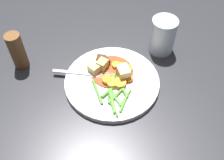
{
  "coord_description": "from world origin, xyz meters",
  "views": [
    {
      "loc": [
        -0.48,
        0.01,
        0.59
      ],
      "look_at": [
        0.0,
        0.0,
        0.02
      ],
      "focal_mm": 42.48,
      "sensor_mm": 36.0,
      "label": 1
    }
  ],
  "objects_px": {
    "carrot_slice_3": "(116,65)",
    "meat_chunk_0": "(104,62)",
    "carrot_slice_5": "(107,80)",
    "meat_chunk_1": "(101,59)",
    "fork": "(84,73)",
    "carrot_slice_4": "(113,83)",
    "carrot_slice_1": "(129,78)",
    "potato_chunk_0": "(102,65)",
    "potato_chunk_1": "(95,68)",
    "dinner_plate": "(112,82)",
    "carrot_slice_2": "(120,83)",
    "carrot_slice_0": "(127,69)",
    "carrot_slice_6": "(122,68)",
    "water_glass": "(163,36)",
    "potato_chunk_2": "(123,73)",
    "pepper_mill": "(17,51)"
  },
  "relations": [
    {
      "from": "carrot_slice_3",
      "to": "fork",
      "type": "height_order",
      "value": "carrot_slice_3"
    },
    {
      "from": "carrot_slice_2",
      "to": "carrot_slice_4",
      "type": "bearing_deg",
      "value": 88.95
    },
    {
      "from": "dinner_plate",
      "to": "carrot_slice_3",
      "type": "distance_m",
      "value": 0.05
    },
    {
      "from": "carrot_slice_4",
      "to": "carrot_slice_2",
      "type": "bearing_deg",
      "value": -91.05
    },
    {
      "from": "potato_chunk_2",
      "to": "pepper_mill",
      "type": "xyz_separation_m",
      "value": [
        0.07,
        0.3,
        0.03
      ]
    },
    {
      "from": "carrot_slice_2",
      "to": "carrot_slice_3",
      "type": "bearing_deg",
      "value": 6.5
    },
    {
      "from": "meat_chunk_0",
      "to": "meat_chunk_1",
      "type": "distance_m",
      "value": 0.02
    },
    {
      "from": "meat_chunk_1",
      "to": "potato_chunk_2",
      "type": "bearing_deg",
      "value": -134.47
    },
    {
      "from": "dinner_plate",
      "to": "carrot_slice_5",
      "type": "relative_size",
      "value": 9.31
    },
    {
      "from": "potato_chunk_1",
      "to": "potato_chunk_2",
      "type": "bearing_deg",
      "value": -106.1
    },
    {
      "from": "dinner_plate",
      "to": "fork",
      "type": "bearing_deg",
      "value": 72.72
    },
    {
      "from": "carrot_slice_2",
      "to": "carrot_slice_5",
      "type": "distance_m",
      "value": 0.04
    },
    {
      "from": "carrot_slice_2",
      "to": "carrot_slice_3",
      "type": "height_order",
      "value": "carrot_slice_2"
    },
    {
      "from": "carrot_slice_3",
      "to": "meat_chunk_0",
      "type": "distance_m",
      "value": 0.04
    },
    {
      "from": "carrot_slice_0",
      "to": "meat_chunk_1",
      "type": "distance_m",
      "value": 0.08
    },
    {
      "from": "meat_chunk_1",
      "to": "water_glass",
      "type": "relative_size",
      "value": 0.23
    },
    {
      "from": "potato_chunk_0",
      "to": "potato_chunk_1",
      "type": "xyz_separation_m",
      "value": [
        -0.01,
        0.02,
        -0.0
      ]
    },
    {
      "from": "dinner_plate",
      "to": "fork",
      "type": "distance_m",
      "value": 0.08
    },
    {
      "from": "carrot_slice_6",
      "to": "carrot_slice_4",
      "type": "bearing_deg",
      "value": 155.47
    },
    {
      "from": "dinner_plate",
      "to": "water_glass",
      "type": "height_order",
      "value": "water_glass"
    },
    {
      "from": "carrot_slice_5",
      "to": "meat_chunk_1",
      "type": "distance_m",
      "value": 0.08
    },
    {
      "from": "carrot_slice_0",
      "to": "water_glass",
      "type": "height_order",
      "value": "water_glass"
    },
    {
      "from": "carrot_slice_1",
      "to": "potato_chunk_2",
      "type": "distance_m",
      "value": 0.02
    },
    {
      "from": "dinner_plate",
      "to": "carrot_slice_0",
      "type": "relative_size",
      "value": 8.52
    },
    {
      "from": "fork",
      "to": "water_glass",
      "type": "height_order",
      "value": "water_glass"
    },
    {
      "from": "potato_chunk_1",
      "to": "meat_chunk_1",
      "type": "bearing_deg",
      "value": -25.75
    },
    {
      "from": "carrot_slice_0",
      "to": "potato_chunk_2",
      "type": "bearing_deg",
      "value": 154.19
    },
    {
      "from": "carrot_slice_3",
      "to": "potato_chunk_0",
      "type": "xyz_separation_m",
      "value": [
        -0.0,
        0.04,
        0.01
      ]
    },
    {
      "from": "potato_chunk_0",
      "to": "potato_chunk_1",
      "type": "bearing_deg",
      "value": 117.24
    },
    {
      "from": "carrot_slice_0",
      "to": "carrot_slice_6",
      "type": "height_order",
      "value": "carrot_slice_6"
    },
    {
      "from": "potato_chunk_0",
      "to": "meat_chunk_1",
      "type": "bearing_deg",
      "value": 7.72
    },
    {
      "from": "potato_chunk_0",
      "to": "meat_chunk_0",
      "type": "relative_size",
      "value": 1.16
    },
    {
      "from": "carrot_slice_3",
      "to": "potato_chunk_2",
      "type": "height_order",
      "value": "potato_chunk_2"
    },
    {
      "from": "meat_chunk_1",
      "to": "fork",
      "type": "distance_m",
      "value": 0.07
    },
    {
      "from": "carrot_slice_1",
      "to": "fork",
      "type": "bearing_deg",
      "value": 80.0
    },
    {
      "from": "potato_chunk_1",
      "to": "potato_chunk_2",
      "type": "height_order",
      "value": "potato_chunk_2"
    },
    {
      "from": "pepper_mill",
      "to": "carrot_slice_4",
      "type": "bearing_deg",
      "value": -109.33
    },
    {
      "from": "carrot_slice_1",
      "to": "meat_chunk_0",
      "type": "relative_size",
      "value": 0.92
    },
    {
      "from": "carrot_slice_4",
      "to": "meat_chunk_0",
      "type": "distance_m",
      "value": 0.08
    },
    {
      "from": "potato_chunk_2",
      "to": "meat_chunk_0",
      "type": "relative_size",
      "value": 1.5
    },
    {
      "from": "carrot_slice_0",
      "to": "carrot_slice_4",
      "type": "distance_m",
      "value": 0.07
    },
    {
      "from": "carrot_slice_5",
      "to": "water_glass",
      "type": "bearing_deg",
      "value": -49.88
    },
    {
      "from": "carrot_slice_4",
      "to": "carrot_slice_1",
      "type": "bearing_deg",
      "value": -66.0
    },
    {
      "from": "carrot_slice_0",
      "to": "carrot_slice_1",
      "type": "height_order",
      "value": "carrot_slice_1"
    },
    {
      "from": "meat_chunk_1",
      "to": "dinner_plate",
      "type": "bearing_deg",
      "value": -157.31
    },
    {
      "from": "meat_chunk_1",
      "to": "fork",
      "type": "xyz_separation_m",
      "value": [
        -0.05,
        0.05,
        -0.01
      ]
    },
    {
      "from": "carrot_slice_3",
      "to": "carrot_slice_4",
      "type": "height_order",
      "value": "carrot_slice_4"
    },
    {
      "from": "pepper_mill",
      "to": "potato_chunk_1",
      "type": "bearing_deg",
      "value": -101.03
    },
    {
      "from": "meat_chunk_0",
      "to": "fork",
      "type": "relative_size",
      "value": 0.15
    },
    {
      "from": "carrot_slice_1",
      "to": "meat_chunk_0",
      "type": "distance_m",
      "value": 0.09
    }
  ]
}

